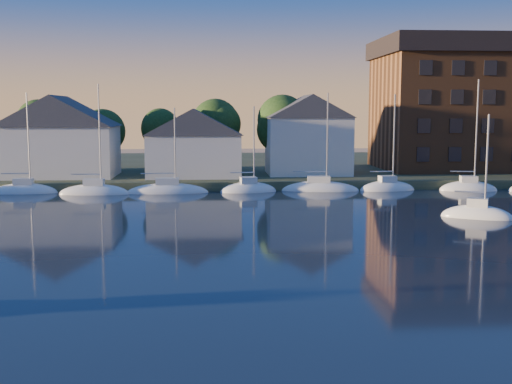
{
  "coord_description": "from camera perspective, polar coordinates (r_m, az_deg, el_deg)",
  "views": [
    {
      "loc": [
        -3.69,
        -20.14,
        8.85
      ],
      "look_at": [
        -0.9,
        22.0,
        3.48
      ],
      "focal_mm": 45.0,
      "sensor_mm": 36.0,
      "label": 1
    }
  ],
  "objects": [
    {
      "name": "ground",
      "position": [
        22.3,
        6.29,
        -16.18
      ],
      "size": [
        260.0,
        260.0,
        0.0
      ],
      "primitive_type": "plane",
      "color": "black",
      "rests_on": "ground"
    },
    {
      "name": "shoreline_land",
      "position": [
        95.62,
        -1.56,
        1.94
      ],
      "size": [
        160.0,
        50.0,
        2.0
      ],
      "primitive_type": "cube",
      "color": "#374126",
      "rests_on": "ground"
    },
    {
      "name": "wooden_dock",
      "position": [
        72.77,
        -0.86,
        0.26
      ],
      "size": [
        120.0,
        3.0,
        1.0
      ],
      "primitive_type": "cube",
      "color": "brown",
      "rests_on": "ground"
    },
    {
      "name": "clubhouse_west",
      "position": [
        80.31,
        -17.03,
        4.85
      ],
      "size": [
        13.65,
        9.45,
        9.64
      ],
      "color": "white",
      "rests_on": "shoreline_land"
    },
    {
      "name": "clubhouse_centre",
      "position": [
        77.26,
        -5.52,
        4.46
      ],
      "size": [
        11.55,
        8.4,
        8.08
      ],
      "color": "white",
      "rests_on": "shoreline_land"
    },
    {
      "name": "clubhouse_east",
      "position": [
        80.05,
        4.63,
        5.18
      ],
      "size": [
        10.5,
        8.4,
        9.8
      ],
      "color": "white",
      "rests_on": "shoreline_land"
    },
    {
      "name": "condo_block",
      "position": [
        93.06,
        20.27,
        7.38
      ],
      "size": [
        31.0,
        17.0,
        17.4
      ],
      "color": "brown",
      "rests_on": "shoreline_land"
    },
    {
      "name": "tree_line",
      "position": [
        83.35,
        0.12,
        6.1
      ],
      "size": [
        93.4,
        5.4,
        8.9
      ],
      "color": "#362818",
      "rests_on": "shoreline_land"
    },
    {
      "name": "moored_fleet",
      "position": [
        69.79,
        -0.73,
        0.04
      ],
      "size": [
        87.5,
        2.4,
        12.05
      ],
      "color": "white",
      "rests_on": "ground"
    },
    {
      "name": "drifting_sailboat_right",
      "position": [
        56.3,
        19.05,
        -2.1
      ],
      "size": [
        6.09,
        4.41,
        9.67
      ],
      "rotation": [
        0.0,
        0.0,
        -0.47
      ],
      "color": "white",
      "rests_on": "ground"
    }
  ]
}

